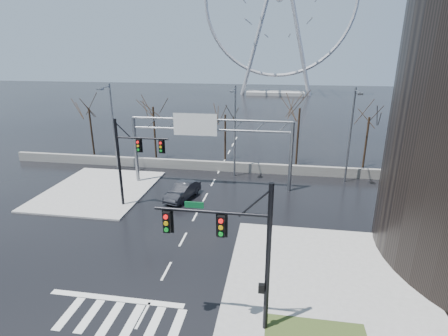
% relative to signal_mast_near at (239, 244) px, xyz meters
% --- Properties ---
extents(ground, '(260.00, 260.00, 0.00)m').
position_rel_signal_mast_near_xyz_m(ground, '(-5.14, 4.04, -4.87)').
color(ground, black).
rests_on(ground, ground).
extents(sidewalk_right_ext, '(12.00, 10.00, 0.15)m').
position_rel_signal_mast_near_xyz_m(sidewalk_right_ext, '(4.86, 6.04, -4.80)').
color(sidewalk_right_ext, gray).
rests_on(sidewalk_right_ext, ground).
extents(sidewalk_far, '(10.00, 12.00, 0.15)m').
position_rel_signal_mast_near_xyz_m(sidewalk_far, '(-16.14, 16.04, -4.80)').
color(sidewalk_far, gray).
rests_on(sidewalk_far, ground).
extents(barrier_wall, '(52.00, 0.50, 1.10)m').
position_rel_signal_mast_near_xyz_m(barrier_wall, '(-5.14, 24.04, -4.32)').
color(barrier_wall, slate).
rests_on(barrier_wall, ground).
extents(signal_mast_near, '(5.52, 0.41, 8.00)m').
position_rel_signal_mast_near_xyz_m(signal_mast_near, '(0.00, 0.00, 0.00)').
color(signal_mast_near, black).
rests_on(signal_mast_near, ground).
extents(signal_mast_far, '(4.72, 0.41, 8.00)m').
position_rel_signal_mast_near_xyz_m(signal_mast_far, '(-11.01, 13.00, -0.04)').
color(signal_mast_far, black).
rests_on(signal_mast_far, ground).
extents(sign_gantry, '(16.36, 0.40, 7.60)m').
position_rel_signal_mast_near_xyz_m(sign_gantry, '(-5.52, 19.00, 0.31)').
color(sign_gantry, slate).
rests_on(sign_gantry, ground).
extents(streetlight_left, '(0.50, 2.55, 10.00)m').
position_rel_signal_mast_near_xyz_m(streetlight_left, '(-17.14, 22.20, 1.01)').
color(streetlight_left, slate).
rests_on(streetlight_left, ground).
extents(streetlight_mid, '(0.50, 2.55, 10.00)m').
position_rel_signal_mast_near_xyz_m(streetlight_mid, '(-3.14, 22.20, 1.01)').
color(streetlight_mid, slate).
rests_on(streetlight_mid, ground).
extents(streetlight_right, '(0.50, 2.55, 10.00)m').
position_rel_signal_mast_near_xyz_m(streetlight_right, '(8.86, 22.20, 1.01)').
color(streetlight_right, slate).
rests_on(streetlight_right, ground).
extents(tree_far_left, '(3.50, 3.50, 7.00)m').
position_rel_signal_mast_near_xyz_m(tree_far_left, '(-23.14, 28.04, 0.70)').
color(tree_far_left, black).
rests_on(tree_far_left, ground).
extents(tree_left, '(3.75, 3.75, 7.50)m').
position_rel_signal_mast_near_xyz_m(tree_left, '(-14.14, 27.54, 1.10)').
color(tree_left, black).
rests_on(tree_left, ground).
extents(tree_center, '(3.25, 3.25, 6.50)m').
position_rel_signal_mast_near_xyz_m(tree_center, '(-5.14, 28.54, 0.30)').
color(tree_center, black).
rests_on(tree_center, ground).
extents(tree_right, '(3.90, 3.90, 7.80)m').
position_rel_signal_mast_near_xyz_m(tree_right, '(3.86, 27.54, 1.34)').
color(tree_right, black).
rests_on(tree_right, ground).
extents(tree_far_right, '(3.40, 3.40, 6.80)m').
position_rel_signal_mast_near_xyz_m(tree_far_right, '(11.86, 28.04, 0.54)').
color(tree_far_right, black).
rests_on(tree_far_right, ground).
extents(ferris_wheel, '(45.00, 6.00, 50.91)m').
position_rel_signal_mast_near_xyz_m(ferris_wheel, '(-0.14, 99.04, 21.26)').
color(ferris_wheel, gray).
rests_on(ferris_wheel, ground).
extents(car, '(2.78, 4.85, 1.51)m').
position_rel_signal_mast_near_xyz_m(car, '(-7.22, 15.46, -4.12)').
color(car, black).
rests_on(car, ground).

